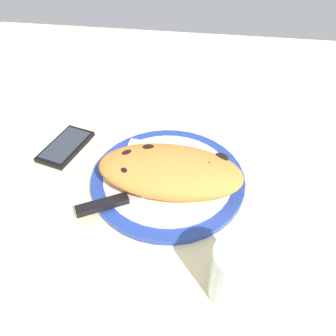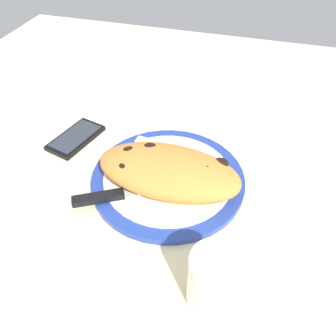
{
  "view_description": "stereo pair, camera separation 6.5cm",
  "coord_description": "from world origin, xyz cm",
  "px_view_note": "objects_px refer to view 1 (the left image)",
  "views": [
    {
      "loc": [
        -6.79,
        46.57,
        48.25
      ],
      "look_at": [
        0.0,
        0.0,
        3.65
      ],
      "focal_mm": 36.21,
      "sensor_mm": 36.0,
      "label": 1
    },
    {
      "loc": [
        -13.12,
        45.19,
        48.25
      ],
      "look_at": [
        0.0,
        0.0,
        3.65
      ],
      "focal_mm": 36.21,
      "sensor_mm": 36.0,
      "label": 2
    }
  ],
  "objects_px": {
    "water_glass": "(236,276)",
    "plate": "(168,179)",
    "calzone": "(170,171)",
    "smartphone": "(66,146)",
    "fork": "(159,147)",
    "knife": "(119,200)"
  },
  "relations": [
    {
      "from": "water_glass",
      "to": "plate",
      "type": "bearing_deg",
      "value": -59.03
    },
    {
      "from": "plate",
      "to": "calzone",
      "type": "bearing_deg",
      "value": 108.31
    },
    {
      "from": "calzone",
      "to": "smartphone",
      "type": "height_order",
      "value": "calzone"
    },
    {
      "from": "calzone",
      "to": "water_glass",
      "type": "relative_size",
      "value": 2.74
    },
    {
      "from": "calzone",
      "to": "fork",
      "type": "bearing_deg",
      "value": -69.45
    },
    {
      "from": "calzone",
      "to": "knife",
      "type": "bearing_deg",
      "value": 36.58
    },
    {
      "from": "fork",
      "to": "water_glass",
      "type": "height_order",
      "value": "water_glass"
    },
    {
      "from": "calzone",
      "to": "fork",
      "type": "relative_size",
      "value": 1.64
    },
    {
      "from": "water_glass",
      "to": "fork",
      "type": "bearing_deg",
      "value": -61.58
    },
    {
      "from": "fork",
      "to": "water_glass",
      "type": "bearing_deg",
      "value": 118.42
    },
    {
      "from": "knife",
      "to": "smartphone",
      "type": "height_order",
      "value": "knife"
    },
    {
      "from": "fork",
      "to": "smartphone",
      "type": "xyz_separation_m",
      "value": [
        0.21,
        0.01,
        -0.01
      ]
    },
    {
      "from": "plate",
      "to": "knife",
      "type": "distance_m",
      "value": 0.11
    },
    {
      "from": "plate",
      "to": "fork",
      "type": "bearing_deg",
      "value": -68.93
    },
    {
      "from": "fork",
      "to": "smartphone",
      "type": "relative_size",
      "value": 1.18
    },
    {
      "from": "fork",
      "to": "knife",
      "type": "height_order",
      "value": "knife"
    },
    {
      "from": "plate",
      "to": "fork",
      "type": "xyz_separation_m",
      "value": [
        0.03,
        -0.08,
        0.01
      ]
    },
    {
      "from": "water_glass",
      "to": "smartphone",
      "type": "bearing_deg",
      "value": -37.6
    },
    {
      "from": "plate",
      "to": "water_glass",
      "type": "relative_size",
      "value": 3.01
    },
    {
      "from": "knife",
      "to": "water_glass",
      "type": "xyz_separation_m",
      "value": [
        -0.2,
        0.13,
        0.02
      ]
    },
    {
      "from": "fork",
      "to": "knife",
      "type": "bearing_deg",
      "value": 74.06
    },
    {
      "from": "calzone",
      "to": "plate",
      "type": "bearing_deg",
      "value": -71.69
    }
  ]
}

